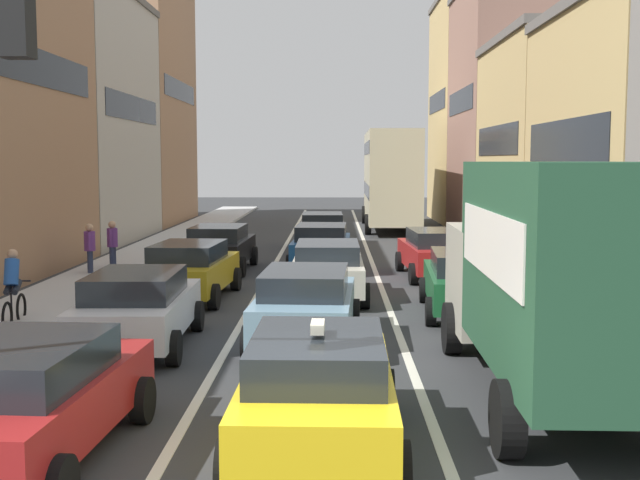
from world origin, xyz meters
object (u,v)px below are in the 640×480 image
Objects in this scene: wagon_left_lane_second at (138,307)px; coupe_centre_lane_fourth at (322,245)px; removalist_box_truck at (561,271)px; sedan_right_lane_behind_truck at (467,281)px; sedan_left_lane_front at (29,397)px; sedan_left_lane_third at (190,269)px; taxi_centre_lane_front at (318,388)px; wagon_right_lane_far at (436,252)px; sedan_centre_lane_fifth at (322,230)px; cyclist_on_sidewalk at (13,290)px; pedestrian_mid_sidewalk at (112,243)px; sedan_centre_lane_second at (306,304)px; bus_mid_queue_primary at (391,175)px; sedan_left_lane_fourth at (220,247)px; hatchback_centre_lane_third at (328,268)px; pedestrian_far_sidewalk at (90,247)px.

coupe_centre_lane_fourth is (3.36, 11.29, 0.00)m from wagon_left_lane_second.
removalist_box_truck is 1.76× the size of sedan_right_lane_behind_truck.
sedan_left_lane_front is 11.31m from sedan_left_lane_third.
taxi_centre_lane_front is 15.22m from wagon_right_lane_far.
coupe_centre_lane_fourth is 5.84m from sedan_centre_lane_fifth.
sedan_centre_lane_fifth and sedan_right_lane_behind_truck have the same top height.
pedestrian_mid_sidewalk is at bearing -4.27° from cyclist_on_sidewalk.
sedan_centre_lane_second is at bearing -144.17° from sedan_left_lane_third.
cyclist_on_sidewalk is 1.04× the size of pedestrian_mid_sidewalk.
sedan_left_lane_third is 0.42× the size of bus_mid_queue_primary.
sedan_centre_lane_second is 10.89m from coupe_centre_lane_fourth.
bus_mid_queue_primary is (3.42, 9.77, 2.03)m from sedan_centre_lane_fifth.
pedestrian_mid_sidewalk is at bearing 37.46° from sedan_left_lane_third.
coupe_centre_lane_fourth is (-3.75, 14.64, -1.18)m from removalist_box_truck.
bus_mid_queue_primary is at bearing -120.26° from pedestrian_mid_sidewalk.
pedestrian_mid_sidewalk reaches higher than sedan_left_lane_fourth.
sedan_centre_lane_second is 3.24m from wagon_left_lane_second.
hatchback_centre_lane_third is at bearing 61.45° from sedan_right_lane_behind_truck.
pedestrian_mid_sidewalk and pedestrian_far_sidewalk have the same top height.
pedestrian_far_sidewalk is (-7.13, -1.94, 0.15)m from coupe_centre_lane_fourth.
taxi_centre_lane_front and pedestrian_far_sidewalk have the same top height.
bus_mid_queue_primary is at bearing -2.54° from wagon_right_lane_far.
taxi_centre_lane_front is 32.58m from bus_mid_queue_primary.
taxi_centre_lane_front is 2.61× the size of pedestrian_far_sidewalk.
sedan_left_lane_front is 0.42× the size of bus_mid_queue_primary.
hatchback_centre_lane_third is 0.98× the size of sedan_right_lane_behind_truck.
sedan_right_lane_behind_truck is (3.67, 3.10, 0.00)m from sedan_centre_lane_second.
bus_mid_queue_primary is at bearing 46.94° from pedestrian_far_sidewalk.
sedan_right_lane_behind_truck is (6.89, 3.50, 0.00)m from wagon_left_lane_second.
sedan_centre_lane_fifth is 0.99× the size of wagon_right_lane_far.
cyclist_on_sidewalk reaches higher than pedestrian_far_sidewalk.
bus_mid_queue_primary is (6.60, 32.80, 2.03)m from sedan_left_lane_front.
cyclist_on_sidewalk is (-3.21, 7.56, 0.05)m from sedan_left_lane_front.
sedan_left_lane_front is at bearing -163.15° from cyclist_on_sidewalk.
wagon_right_lane_far is at bearing -178.59° from bus_mid_queue_primary.
bus_mid_queue_primary reaches higher than sedan_left_lane_third.
taxi_centre_lane_front is 0.99× the size of coupe_centre_lane_fourth.
sedan_left_lane_third and sedan_right_lane_behind_truck have the same top height.
sedan_left_lane_third and sedan_centre_lane_fifth have the same top height.
hatchback_centre_lane_third and sedan_left_lane_third have the same top height.
removalist_box_truck is 20.86m from sedan_centre_lane_fifth.
pedestrian_mid_sidewalk is at bearing 36.01° from sedan_centre_lane_second.
sedan_centre_lane_fifth is at bearing 2.50° from sedan_centre_lane_second.
taxi_centre_lane_front reaches higher than wagon_left_lane_second.
wagon_left_lane_second is 3.50m from cyclist_on_sidewalk.
taxi_centre_lane_front reaches higher than wagon_right_lane_far.
wagon_left_lane_second is at bearing 168.07° from sedan_centre_lane_fifth.
sedan_right_lane_behind_truck is 23.49m from bus_mid_queue_primary.
coupe_centre_lane_fourth is 11.58m from cyclist_on_sidewalk.
taxi_centre_lane_front is at bearing -79.73° from sedan_left_lane_front.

